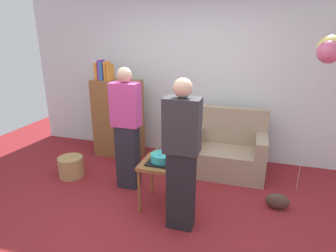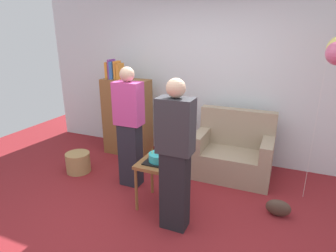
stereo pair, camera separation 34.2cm
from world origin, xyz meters
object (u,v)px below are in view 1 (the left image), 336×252
(person_blowing_candles, at_px, (127,129))
(balloon_bunch, at_px, (330,50))
(side_table, at_px, (162,169))
(wicker_basket, at_px, (71,167))
(person_holding_cake, at_px, (182,156))
(handbag, at_px, (277,201))
(bookshelf, at_px, (118,117))
(birthday_cake, at_px, (162,158))
(couch, at_px, (227,151))

(person_blowing_candles, bearing_deg, balloon_bunch, 35.95)
(side_table, xyz_separation_m, person_blowing_candles, (-0.58, 0.31, 0.34))
(wicker_basket, bearing_deg, balloon_bunch, 10.65)
(person_holding_cake, distance_m, handbag, 1.42)
(bookshelf, distance_m, birthday_cake, 1.72)
(birthday_cake, xyz_separation_m, person_blowing_candles, (-0.58, 0.31, 0.20))
(person_holding_cake, height_order, balloon_bunch, balloon_bunch)
(balloon_bunch, bearing_deg, couch, 169.08)
(person_blowing_candles, xyz_separation_m, wicker_basket, (-0.93, -0.00, -0.68))
(person_blowing_candles, relative_size, balloon_bunch, 0.81)
(balloon_bunch, bearing_deg, person_blowing_candles, -165.33)
(person_blowing_candles, xyz_separation_m, person_holding_cake, (0.90, -0.62, 0.00))
(wicker_basket, distance_m, handbag, 2.87)
(couch, xyz_separation_m, handbag, (0.69, -0.80, -0.24))
(couch, xyz_separation_m, person_blowing_candles, (-1.25, -0.83, 0.49))
(bookshelf, relative_size, birthday_cake, 5.04)
(bookshelf, height_order, wicker_basket, bookshelf)
(side_table, relative_size, person_holding_cake, 0.36)
(bookshelf, bearing_deg, handbag, -19.59)
(bookshelf, xyz_separation_m, side_table, (1.19, -1.24, -0.18))
(balloon_bunch, bearing_deg, handbag, -124.59)
(side_table, distance_m, handbag, 1.45)
(birthday_cake, distance_m, person_blowing_candles, 0.69)
(bookshelf, xyz_separation_m, wicker_basket, (-0.33, -0.93, -0.53))
(side_table, bearing_deg, wicker_basket, 168.41)
(couch, distance_m, wicker_basket, 2.34)
(couch, height_order, wicker_basket, couch)
(couch, relative_size, handbag, 3.93)
(person_holding_cake, height_order, wicker_basket, person_holding_cake)
(handbag, relative_size, balloon_bunch, 0.14)
(bookshelf, distance_m, side_table, 1.73)
(bookshelf, xyz_separation_m, person_holding_cake, (1.50, -1.54, 0.16))
(person_holding_cake, relative_size, balloon_bunch, 0.81)
(handbag, bearing_deg, side_table, -166.05)
(birthday_cake, height_order, balloon_bunch, balloon_bunch)
(person_holding_cake, bearing_deg, couch, -104.34)
(bookshelf, xyz_separation_m, person_blowing_candles, (0.60, -0.93, 0.16))
(person_blowing_candles, height_order, handbag, person_blowing_candles)
(bookshelf, relative_size, handbag, 5.76)
(handbag, bearing_deg, birthday_cake, -166.05)
(birthday_cake, xyz_separation_m, wicker_basket, (-1.51, 0.31, -0.48))
(person_holding_cake, bearing_deg, balloon_bunch, -140.43)
(side_table, relative_size, wicker_basket, 1.62)
(bookshelf, relative_size, side_table, 2.77)
(couch, height_order, balloon_bunch, balloon_bunch)
(handbag, bearing_deg, bookshelf, 160.41)
(bookshelf, bearing_deg, wicker_basket, -109.48)
(birthday_cake, height_order, person_holding_cake, person_holding_cake)
(side_table, bearing_deg, balloon_bunch, 27.76)
(person_holding_cake, bearing_deg, handbag, -149.21)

